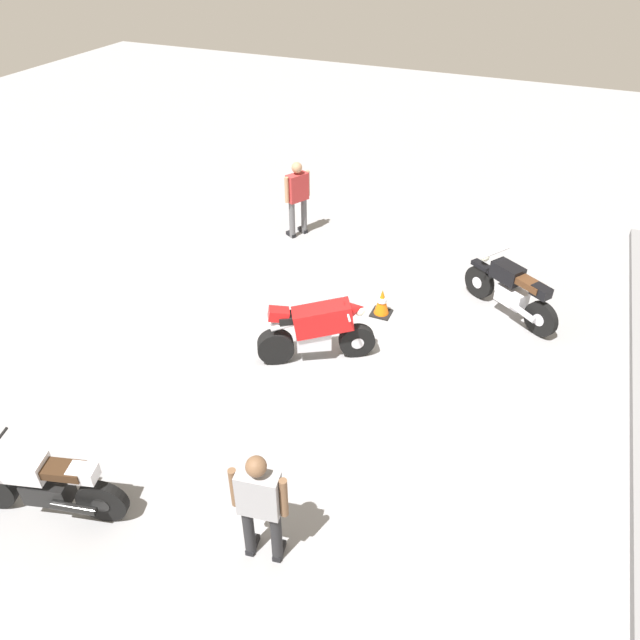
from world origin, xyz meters
TOP-DOWN VIEW (x-y plane):
  - ground_plane at (0.00, 0.00)m, footprint 40.00×40.00m
  - motorcycle_red_sportbike at (-0.19, -0.39)m, footprint 1.14×1.79m
  - motorcycle_black_cruiser at (-2.71, 2.34)m, footprint 1.25×1.81m
  - motorcycle_silver_cruiser at (3.90, -2.25)m, footprint 0.81×2.04m
  - person_in_gray_shirt at (3.39, 0.47)m, footprint 0.37×0.66m
  - person_in_red_shirt at (-4.05, -2.51)m, footprint 0.62×0.48m
  - traffic_cone at (-1.82, 0.21)m, footprint 0.36×0.36m

SIDE VIEW (x-z plane):
  - ground_plane at x=0.00m, z-range 0.00..0.00m
  - traffic_cone at x=-1.82m, z-range 0.00..0.53m
  - motorcycle_black_cruiser at x=-2.71m, z-range -0.02..1.06m
  - motorcycle_silver_cruiser at x=3.90m, z-range -0.02..1.06m
  - motorcycle_red_sportbike at x=-0.19m, z-range 0.02..1.17m
  - person_in_gray_shirt at x=3.39m, z-range 0.12..1.80m
  - person_in_red_shirt at x=-4.05m, z-range 0.13..1.84m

